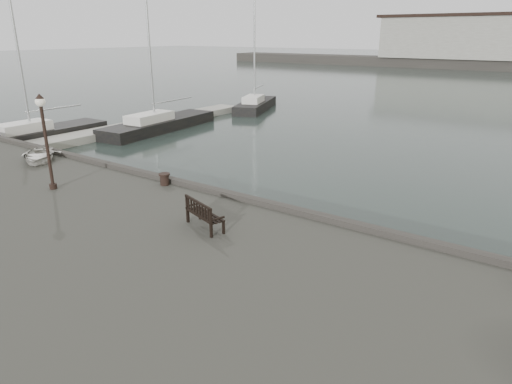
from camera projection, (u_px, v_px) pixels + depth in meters
ground at (290, 255)px, 14.73m from camera, size 400.00×400.00×0.00m
pontoon at (127, 128)px, 33.28m from camera, size 2.00×24.00×0.50m
bench at (204, 219)px, 12.83m from camera, size 1.51×0.91×0.82m
bollard_left at (165, 179)px, 16.54m from camera, size 0.49×0.49×0.43m
lamp_post at (44, 129)px, 15.49m from camera, size 0.33×0.33×3.34m
dinghy at (39, 155)px, 19.61m from camera, size 3.07×3.00×0.52m
yacht_a at (39, 138)px, 30.30m from camera, size 2.58×9.25×12.66m
yacht_c at (160, 127)px, 33.79m from camera, size 3.39×10.46×13.74m
yacht_d at (256, 107)px, 42.92m from camera, size 4.99×8.44×10.52m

